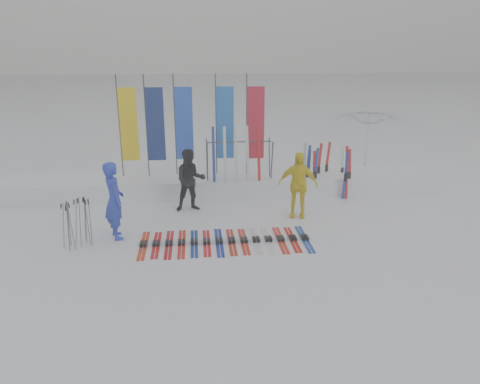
{
  "coord_description": "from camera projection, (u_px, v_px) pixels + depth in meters",
  "views": [
    {
      "loc": [
        -0.92,
        -9.95,
        4.8
      ],
      "look_at": [
        0.2,
        1.6,
        1.0
      ],
      "focal_mm": 35.0,
      "sensor_mm": 36.0,
      "label": 1
    }
  ],
  "objects": [
    {
      "name": "person_blue",
      "position": [
        114.0,
        200.0,
        11.6
      ],
      "size": [
        0.71,
        0.85,
        1.98
      ],
      "primitive_type": "imported",
      "rotation": [
        0.0,
        0.0,
        1.95
      ],
      "color": "#1F34B8",
      "rests_on": "ground"
    },
    {
      "name": "person_yellow",
      "position": [
        298.0,
        185.0,
        13.03
      ],
      "size": [
        1.18,
        0.72,
        1.87
      ],
      "primitive_type": "imported",
      "rotation": [
        0.0,
        0.0,
        -0.25
      ],
      "color": "yellow",
      "rests_on": "ground"
    },
    {
      "name": "pole_cluster",
      "position": [
        77.0,
        223.0,
        11.2
      ],
      "size": [
        0.66,
        0.73,
        1.25
      ],
      "color": "#595B60",
      "rests_on": "ground"
    },
    {
      "name": "ski_row",
      "position": [
        225.0,
        241.0,
        11.59
      ],
      "size": [
        4.17,
        1.7,
        0.07
      ],
      "color": "red",
      "rests_on": "ground"
    },
    {
      "name": "feather_flags",
      "position": [
        189.0,
        124.0,
        14.79
      ],
      "size": [
        4.58,
        0.17,
        3.2
      ],
      "color": "#383A3F",
      "rests_on": "ground"
    },
    {
      "name": "snow_bank",
      "position": [
        225.0,
        184.0,
        15.25
      ],
      "size": [
        14.0,
        1.6,
        0.6
      ],
      "primitive_type": "cube",
      "color": "white",
      "rests_on": "ground"
    },
    {
      "name": "person_black",
      "position": [
        190.0,
        180.0,
        13.53
      ],
      "size": [
        0.97,
        0.8,
        1.83
      ],
      "primitive_type": "imported",
      "rotation": [
        0.0,
        0.0,
        0.12
      ],
      "color": "black",
      "rests_on": "ground"
    },
    {
      "name": "tent_canopy",
      "position": [
        368.0,
        142.0,
        17.04
      ],
      "size": [
        3.25,
        3.29,
        2.44
      ],
      "primitive_type": "imported",
      "rotation": [
        0.0,
        0.0,
        0.25
      ],
      "color": "white",
      "rests_on": "ground"
    },
    {
      "name": "upright_skis",
      "position": [
        325.0,
        171.0,
        14.98
      ],
      "size": [
        1.38,
        1.1,
        1.7
      ],
      "color": "navy",
      "rests_on": "ground"
    },
    {
      "name": "ski_rack",
      "position": [
        239.0,
        154.0,
        14.57
      ],
      "size": [
        2.04,
        0.8,
        1.23
      ],
      "color": "#383A3F",
      "rests_on": "ground"
    },
    {
      "name": "ground",
      "position": [
        238.0,
        254.0,
        10.99
      ],
      "size": [
        120.0,
        120.0,
        0.0
      ],
      "primitive_type": "plane",
      "color": "white",
      "rests_on": "ground"
    }
  ]
}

